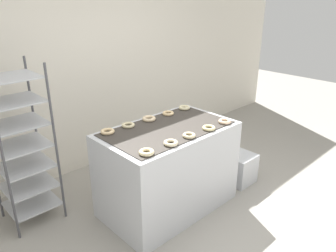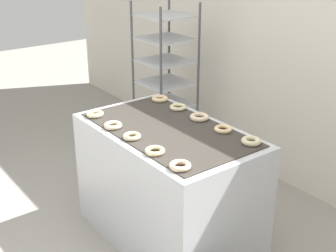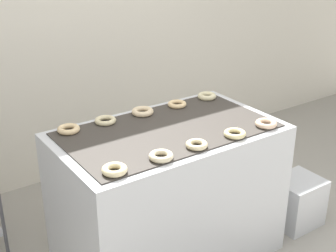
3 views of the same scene
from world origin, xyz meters
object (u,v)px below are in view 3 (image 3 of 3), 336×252
(fryer_machine, at_px, (168,195))
(donut_far_rightmost, at_px, (207,96))
(donut_near_rightmost, at_px, (266,124))
(donut_near_left, at_px, (161,156))
(donut_near_right, at_px, (235,134))
(donut_near_center, at_px, (197,145))
(donut_far_center, at_px, (143,111))
(donut_far_leftmost, at_px, (69,129))
(glaze_bin, at_px, (296,201))
(donut_near_leftmost, at_px, (115,170))
(donut_far_right, at_px, (177,104))
(donut_far_left, at_px, (105,120))

(fryer_machine, height_order, donut_far_rightmost, donut_far_rightmost)
(fryer_machine, distance_m, donut_near_rightmost, 0.78)
(donut_near_left, relative_size, donut_near_right, 1.01)
(fryer_machine, distance_m, donut_near_center, 0.57)
(donut_near_left, xyz_separation_m, donut_near_center, (0.24, 0.00, -0.00))
(donut_near_rightmost, bearing_deg, donut_far_center, 131.07)
(donut_near_rightmost, height_order, donut_far_leftmost, same)
(glaze_bin, xyz_separation_m, donut_near_leftmost, (-1.53, -0.05, 0.77))
(donut_near_left, bearing_deg, donut_far_right, 48.27)
(glaze_bin, relative_size, donut_far_right, 2.89)
(fryer_machine, bearing_deg, donut_far_right, 46.42)
(donut_near_left, xyz_separation_m, donut_near_rightmost, (0.79, -0.00, -0.00))
(donut_near_right, xyz_separation_m, donut_far_rightmost, (0.27, 0.60, 0.00))
(donut_far_right, bearing_deg, donut_near_rightmost, -66.63)
(donut_near_left, distance_m, donut_near_right, 0.53)
(glaze_bin, bearing_deg, donut_far_right, 143.69)
(donut_far_leftmost, bearing_deg, donut_near_right, -37.93)
(donut_near_rightmost, bearing_deg, donut_far_left, 142.57)
(donut_far_leftmost, xyz_separation_m, donut_far_left, (0.25, -0.00, -0.00))
(donut_near_right, distance_m, donut_near_rightmost, 0.26)
(donut_near_left, distance_m, donut_far_rightmost, 1.00)
(donut_near_leftmost, relative_size, donut_far_leftmost, 0.97)
(donut_near_left, distance_m, donut_far_leftmost, 0.67)
(glaze_bin, relative_size, donut_near_right, 2.83)
(donut_near_left, relative_size, donut_far_center, 0.92)
(donut_near_right, xyz_separation_m, donut_near_rightmost, (0.26, 0.00, 0.00))
(donut_far_leftmost, bearing_deg, donut_near_center, -50.05)
(donut_near_leftmost, xyz_separation_m, donut_near_rightmost, (1.06, -0.01, -0.00))
(donut_near_right, height_order, donut_far_center, donut_far_center)
(glaze_bin, bearing_deg, fryer_machine, 166.04)
(donut_far_left, height_order, donut_far_rightmost, donut_far_rightmost)
(donut_near_right, relative_size, donut_near_rightmost, 0.98)
(donut_near_rightmost, distance_m, donut_far_leftmost, 1.22)
(glaze_bin, relative_size, donut_far_left, 2.76)
(glaze_bin, relative_size, donut_near_rightmost, 2.77)
(donut_near_right, height_order, donut_far_leftmost, donut_far_leftmost)
(donut_near_right, bearing_deg, donut_near_rightmost, 0.18)
(donut_near_center, bearing_deg, fryer_machine, 87.84)
(donut_far_center, relative_size, donut_far_right, 1.12)
(donut_near_right, distance_m, donut_far_leftmost, 1.00)
(fryer_machine, height_order, donut_near_rightmost, donut_near_rightmost)
(donut_near_center, height_order, donut_far_center, donut_far_center)
(fryer_machine, height_order, donut_far_left, donut_far_left)
(donut_near_leftmost, height_order, donut_near_left, donut_near_leftmost)
(fryer_machine, height_order, glaze_bin, fryer_machine)
(donut_far_center, xyz_separation_m, donut_far_rightmost, (0.54, -0.01, 0.00))
(donut_far_left, height_order, donut_far_right, same)
(donut_near_leftmost, xyz_separation_m, donut_near_right, (0.80, -0.01, -0.00))
(donut_far_left, relative_size, donut_far_right, 1.05)
(donut_near_rightmost, xyz_separation_m, donut_far_right, (-0.26, 0.59, -0.00))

